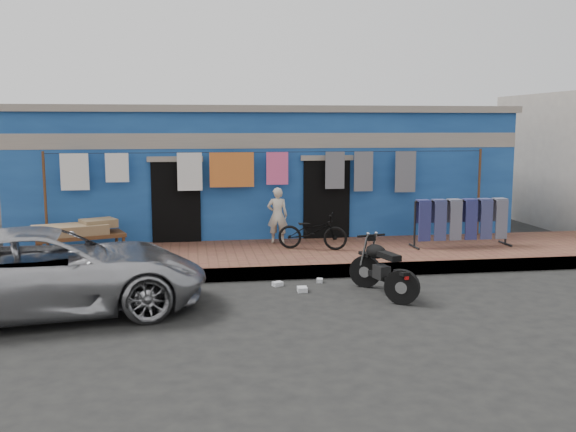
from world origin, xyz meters
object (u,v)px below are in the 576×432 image
object	(u,v)px
bicycle	(312,227)
motorcycle	(383,267)
seated_person	(277,215)
jeans_rack	(461,222)
charpoy	(80,237)
car	(48,270)

from	to	relation	value
bicycle	motorcycle	world-z (taller)	bicycle
seated_person	jeans_rack	distance (m)	4.08
charpoy	seated_person	bearing A→B (deg)	4.60
seated_person	motorcycle	size ratio (longest dim) A/B	0.78
seated_person	charpoy	distance (m)	4.29
car	charpoy	world-z (taller)	car
motorcycle	jeans_rack	xyz separation A→B (m)	(2.65, 2.84, 0.30)
seated_person	jeans_rack	world-z (taller)	seated_person
car	motorcycle	distance (m)	5.45
bicycle	motorcycle	xyz separation A→B (m)	(0.66, -2.99, -0.23)
seated_person	jeans_rack	size ratio (longest dim) A/B	0.56
bicycle	motorcycle	bearing A→B (deg)	-148.68
car	jeans_rack	bearing A→B (deg)	-78.73
charpoy	jeans_rack	size ratio (longest dim) A/B	0.91
seated_person	bicycle	bearing A→B (deg)	137.90
charpoy	car	bearing A→B (deg)	-88.06
car	seated_person	world-z (taller)	seated_person
charpoy	jeans_rack	distance (m)	8.25
bicycle	jeans_rack	distance (m)	3.31
bicycle	motorcycle	size ratio (longest dim) A/B	0.91
seated_person	bicycle	size ratio (longest dim) A/B	0.86
motorcycle	charpoy	size ratio (longest dim) A/B	0.79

